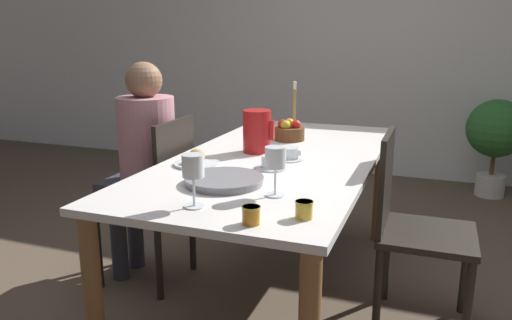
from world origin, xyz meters
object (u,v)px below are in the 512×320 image
(chair_person_side, at_px, (156,196))
(jam_jar_amber, at_px, (251,214))
(chair_opposite, at_px, (412,225))
(wine_glass_water, at_px, (275,160))
(person_seated, at_px, (143,153))
(teacup_near_person, at_px, (271,163))
(serving_tray, at_px, (224,180))
(red_pitcher, at_px, (257,131))
(jam_jar_red, at_px, (304,209))
(teacup_across, at_px, (289,154))
(fruit_bowl, at_px, (289,131))
(potted_plant, at_px, (496,133))
(candlestick_tall, at_px, (294,110))
(wine_glass_juice, at_px, (193,169))
(bread_plate, at_px, (197,161))

(chair_person_side, distance_m, jam_jar_amber, 1.23)
(chair_opposite, relative_size, wine_glass_water, 4.89)
(person_seated, height_order, teacup_near_person, person_seated)
(chair_person_side, distance_m, serving_tray, 0.80)
(red_pitcher, height_order, wine_glass_water, red_pitcher)
(serving_tray, xyz_separation_m, jam_jar_amber, (0.26, -0.37, 0.02))
(red_pitcher, bearing_deg, teacup_near_person, -58.69)
(wine_glass_water, distance_m, jam_jar_red, 0.27)
(person_seated, relative_size, teacup_across, 7.93)
(jam_jar_red, bearing_deg, teacup_across, 109.97)
(chair_opposite, distance_m, jam_jar_amber, 1.01)
(jam_jar_red, height_order, fruit_bowl, fruit_bowl)
(serving_tray, bearing_deg, red_pitcher, 97.02)
(chair_opposite, xyz_separation_m, jam_jar_red, (-0.31, -0.75, 0.29))
(wine_glass_water, height_order, serving_tray, wine_glass_water)
(red_pitcher, distance_m, potted_plant, 2.55)
(teacup_near_person, distance_m, jam_jar_amber, 0.68)
(candlestick_tall, bearing_deg, wine_glass_juice, -86.28)
(bread_plate, bearing_deg, fruit_bowl, 71.09)
(wine_glass_water, bearing_deg, chair_opposite, 50.04)
(wine_glass_water, height_order, jam_jar_red, wine_glass_water)
(teacup_across, xyz_separation_m, jam_jar_amber, (0.13, -0.85, 0.01))
(wine_glass_juice, height_order, potted_plant, wine_glass_juice)
(person_seated, relative_size, fruit_bowl, 6.94)
(wine_glass_juice, bearing_deg, fruit_bowl, 90.83)
(chair_opposite, relative_size, teacup_near_person, 6.01)
(bread_plate, height_order, jam_jar_red, bread_plate)
(wine_glass_juice, xyz_separation_m, candlestick_tall, (-0.10, 1.61, -0.02))
(chair_person_side, height_order, serving_tray, chair_person_side)
(person_seated, height_order, bread_plate, person_seated)
(teacup_across, distance_m, serving_tray, 0.50)
(candlestick_tall, bearing_deg, wine_glass_water, -76.77)
(teacup_near_person, xyz_separation_m, fruit_bowl, (-0.10, 0.63, 0.02))
(teacup_near_person, height_order, jam_jar_red, same)
(teacup_across, height_order, candlestick_tall, candlestick_tall)
(wine_glass_water, relative_size, wine_glass_juice, 0.99)
(red_pitcher, distance_m, bread_plate, 0.39)
(wine_glass_water, distance_m, serving_tray, 0.28)
(jam_jar_amber, height_order, candlestick_tall, candlestick_tall)
(serving_tray, relative_size, bread_plate, 1.51)
(wine_glass_juice, xyz_separation_m, jam_jar_red, (0.39, 0.03, -0.10))
(chair_opposite, xyz_separation_m, wine_glass_water, (-0.47, -0.56, 0.40))
(person_seated, xyz_separation_m, teacup_near_person, (0.79, -0.19, 0.06))
(wine_glass_juice, bearing_deg, teacup_near_person, 81.48)
(bread_plate, distance_m, candlestick_tall, 1.11)
(teacup_near_person, relative_size, candlestick_tall, 0.51)
(chair_person_side, xyz_separation_m, red_pitcher, (0.53, 0.12, 0.37))
(wine_glass_water, height_order, jam_jar_amber, wine_glass_water)
(wine_glass_water, distance_m, wine_glass_juice, 0.31)
(person_seated, height_order, teacup_across, person_seated)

